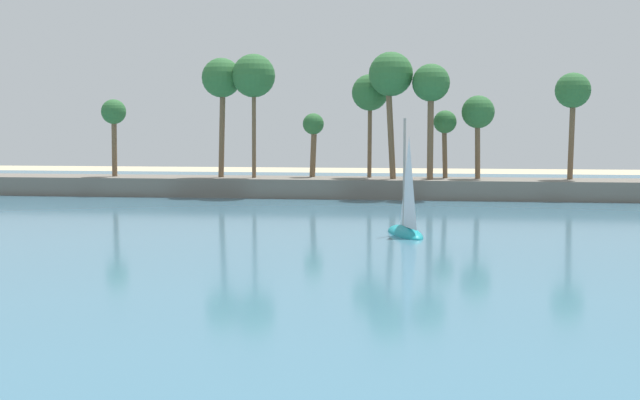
# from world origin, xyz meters

# --- Properties ---
(sea) EXTENTS (220.00, 105.49, 0.06)m
(sea) POSITION_xyz_m (0.00, 62.03, 0.03)
(sea) COLOR teal
(sea) RESTS_ON ground
(palm_headland) EXTENTS (95.40, 6.18, 13.25)m
(palm_headland) POSITION_xyz_m (2.37, 74.76, 3.88)
(palm_headland) COLOR slate
(palm_headland) RESTS_ON ground
(sailboat_near_shore) EXTENTS (3.14, 5.38, 7.48)m
(sailboat_near_shore) POSITION_xyz_m (2.18, 48.42, 0.73)
(sailboat_near_shore) COLOR teal
(sailboat_near_shore) RESTS_ON sea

